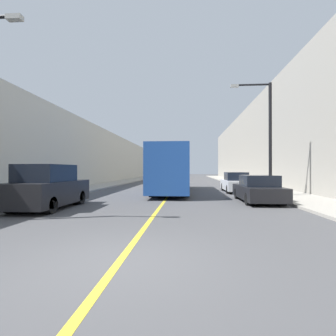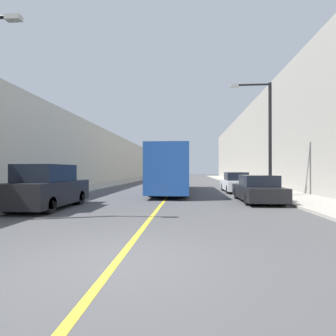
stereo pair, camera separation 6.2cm
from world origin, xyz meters
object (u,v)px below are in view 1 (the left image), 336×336
at_px(bus, 172,169).
at_px(car_right_near, 258,190).
at_px(street_lamp_right, 266,131).
at_px(car_right_mid, 236,183).
at_px(parked_suv_left, 48,188).

xyz_separation_m(bus, car_right_near, (4.96, -5.85, -1.11)).
distance_m(car_right_near, street_lamp_right, 4.62).
bearing_deg(street_lamp_right, car_right_mid, 109.79).
xyz_separation_m(bus, car_right_mid, (4.89, 0.42, -1.08)).
distance_m(parked_suv_left, car_right_near, 10.48).
distance_m(car_right_mid, street_lamp_right, 5.22).
relative_size(parked_suv_left, street_lamp_right, 0.64).
xyz_separation_m(car_right_near, street_lamp_right, (1.24, 2.66, 3.57)).
height_order(parked_suv_left, street_lamp_right, street_lamp_right).
bearing_deg(street_lamp_right, bus, 152.74).
bearing_deg(bus, car_right_near, -49.72).
xyz_separation_m(parked_suv_left, car_right_near, (10.00, 3.14, -0.25)).
distance_m(parked_suv_left, street_lamp_right, 13.07).
bearing_deg(car_right_near, car_right_mid, 90.59).
relative_size(bus, parked_suv_left, 2.56).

